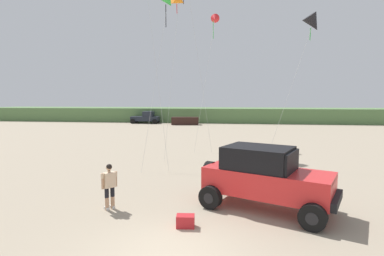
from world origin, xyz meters
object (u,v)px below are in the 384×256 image
Objects in this scene: person_watching at (109,184)px; distant_pickup at (146,118)px; distant_sedan at (185,121)px; kite_white_parafoil at (179,0)px; kite_orange_streamer at (168,1)px; cooler_box at (185,221)px; jeep at (265,176)px; kite_red_delta at (313,23)px; kite_black_sled at (215,19)px.

distant_pickup is at bearing 104.65° from person_watching.
person_watching is 0.40× the size of distant_sedan.
kite_white_parafoil reaches higher than distant_sedan.
distant_sedan is 27.92m from kite_orange_streamer.
distant_pickup is 30.99m from kite_orange_streamer.
cooler_box is at bearing -75.27° from kite_orange_streamer.
kite_orange_streamer is at bearing -94.36° from kite_white_parafoil.
jeep is 12.11m from kite_red_delta.
distant_pickup is 0.49× the size of kite_red_delta.
kite_black_sled reaches higher than jeep.
kite_orange_streamer reaches higher than person_watching.
jeep reaches higher than distant_sedan.
kite_white_parafoil is (0.21, 12.94, 10.46)m from person_watching.
distant_pickup is 7.10m from distant_sedan.
kite_white_parafoil is at bearing 113.76° from jeep.
kite_white_parafoil is at bearing 85.64° from kite_orange_streamer.
kite_black_sled is at bearing 100.03° from jeep.
kite_red_delta is at bearing 46.57° from person_watching.
jeep is 1.08× the size of distant_pickup.
kite_white_parafoil is (-5.33, 12.12, 10.20)m from jeep.
distant_pickup is (-12.85, 39.00, 0.75)m from cooler_box.
kite_white_parafoil is (-2.48, -3.99, 0.45)m from kite_black_sled.
distant_sedan is (-5.99, 37.16, 0.41)m from cooler_box.
distant_sedan is (-3.05, 36.04, -0.34)m from person_watching.
kite_orange_streamer reaches higher than kite_red_delta.
distant_pickup reaches higher than person_watching.
cooler_box is 0.06× the size of kite_red_delta.
distant_sedan reaches higher than cooler_box.
kite_white_parafoil is at bearing 95.75° from cooler_box.
distant_sedan is 0.45× the size of kite_red_delta.
cooler_box is 0.13× the size of distant_sedan.
distant_pickup is 26.42m from kite_black_sled.
cooler_box is at bearing -119.93° from kite_red_delta.
kite_white_parafoil reaches higher than kite_black_sled.
cooler_box is 0.05× the size of kite_black_sled.
distant_sedan is 0.37× the size of kite_black_sled.
kite_orange_streamer is at bearing 120.89° from jeep.
kite_orange_streamer is (-5.55, 9.28, 9.25)m from jeep.
kite_black_sled reaches higher than person_watching.
cooler_box is at bearing -143.28° from jeep.
kite_red_delta reaches higher than person_watching.
kite_orange_streamer is 9.36m from kite_red_delta.
kite_black_sled is 1.05× the size of kite_orange_streamer.
distant_sedan is at bearing 94.84° from person_watching.
kite_orange_streamer is 1.18× the size of kite_red_delta.
kite_orange_streamer is at bearing 90.02° from person_watching.
kite_red_delta is at bearing 54.81° from cooler_box.
distant_sedan is 22.48m from kite_black_sled.
jeep is 36.26m from distant_sedan.
distant_sedan is at bearing 98.04° from kite_white_parafoil.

